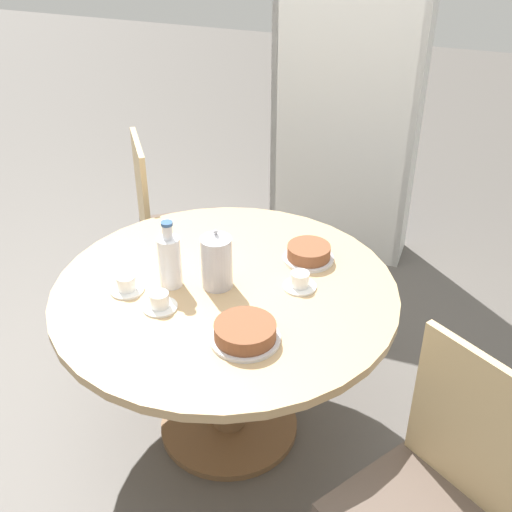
% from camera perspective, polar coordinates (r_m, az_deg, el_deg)
% --- Properties ---
extents(ground_plane, '(14.00, 14.00, 0.00)m').
position_cam_1_polar(ground_plane, '(2.88, -2.39, -14.88)').
color(ground_plane, '#56514C').
extents(dining_table, '(1.29, 1.29, 0.73)m').
position_cam_1_polar(dining_table, '(2.49, -2.68, -5.82)').
color(dining_table, brown).
rests_on(dining_table, ground_plane).
extents(chair_a, '(0.59, 0.59, 0.96)m').
position_cam_1_polar(chair_a, '(3.32, -7.61, 2.86)').
color(chair_a, tan).
rests_on(chair_a, ground_plane).
extents(chair_b, '(0.58, 0.58, 0.96)m').
position_cam_1_polar(chair_b, '(2.09, 15.27, -19.72)').
color(chair_b, tan).
rests_on(chair_b, ground_plane).
extents(bookshelf, '(0.81, 0.28, 1.70)m').
position_cam_1_polar(bookshelf, '(3.76, 7.95, 11.34)').
color(bookshelf, silver).
rests_on(bookshelf, ground_plane).
extents(coffee_pot, '(0.12, 0.12, 0.24)m').
position_cam_1_polar(coffee_pot, '(2.35, -3.52, -0.40)').
color(coffee_pot, silver).
rests_on(coffee_pot, dining_table).
extents(water_bottle, '(0.08, 0.08, 0.27)m').
position_cam_1_polar(water_bottle, '(2.37, -7.67, -0.35)').
color(water_bottle, silver).
rests_on(water_bottle, dining_table).
extents(cake_main, '(0.24, 0.24, 0.07)m').
position_cam_1_polar(cake_main, '(2.13, -0.97, -6.82)').
color(cake_main, silver).
rests_on(cake_main, dining_table).
extents(cake_second, '(0.20, 0.20, 0.06)m').
position_cam_1_polar(cake_second, '(2.55, 4.71, 0.25)').
color(cake_second, silver).
rests_on(cake_second, dining_table).
extents(cup_a, '(0.13, 0.13, 0.06)m').
position_cam_1_polar(cup_a, '(2.41, -11.44, -2.55)').
color(cup_a, white).
rests_on(cup_a, dining_table).
extents(cup_b, '(0.13, 0.13, 0.06)m').
position_cam_1_polar(cup_b, '(2.39, 3.92, -2.28)').
color(cup_b, white).
rests_on(cup_b, dining_table).
extents(cup_c, '(0.13, 0.13, 0.06)m').
position_cam_1_polar(cup_c, '(2.30, -8.56, -4.07)').
color(cup_c, white).
rests_on(cup_c, dining_table).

